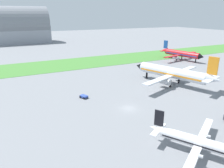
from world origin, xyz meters
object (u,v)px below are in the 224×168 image
(airplane_parked_jet_far, at_px, (181,54))
(baggage_cart_near_gate, at_px, (84,96))
(airplane_foreground_turboprop, at_px, (199,142))
(airplane_midfield_jet, at_px, (173,73))

(airplane_parked_jet_far, xyz_separation_m, baggage_cart_near_gate, (-70.60, -30.62, -3.08))
(airplane_foreground_turboprop, height_order, baggage_cart_near_gate, airplane_foreground_turboprop)
(airplane_midfield_jet, height_order, airplane_parked_jet_far, airplane_midfield_jet)
(airplane_foreground_turboprop, xyz_separation_m, baggage_cart_near_gate, (-9.47, 37.03, -2.00))
(airplane_parked_jet_far, bearing_deg, baggage_cart_near_gate, -77.89)
(airplane_foreground_turboprop, bearing_deg, airplane_midfield_jet, 114.18)
(airplane_midfield_jet, bearing_deg, baggage_cart_near_gate, 68.17)
(airplane_midfield_jet, relative_size, airplane_parked_jet_far, 1.19)
(airplane_parked_jet_far, relative_size, baggage_cart_near_gate, 9.90)
(airplane_parked_jet_far, height_order, baggage_cart_near_gate, airplane_parked_jet_far)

